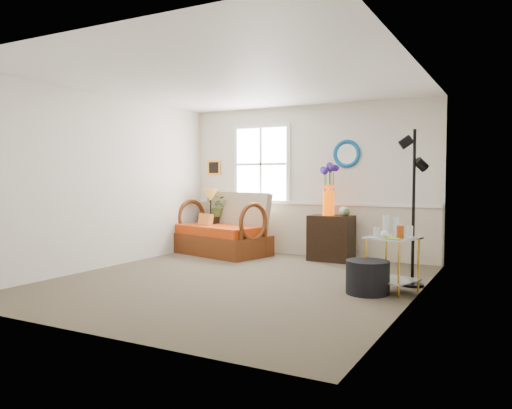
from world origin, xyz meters
The scene contains 19 objects.
floor centered at (0.00, 0.00, 0.00)m, with size 4.50×5.00×0.01m, color brown.
ceiling centered at (0.00, 0.00, 2.60)m, with size 4.50×5.00×0.01m, color white.
walls centered at (0.00, 0.00, 1.30)m, with size 4.51×5.01×2.60m.
wainscot centered at (0.00, 2.48, 0.45)m, with size 4.46×0.02×0.90m, color #C1B397.
chair_rail centered at (0.00, 2.47, 0.92)m, with size 4.46×0.04×0.06m, color white.
window centered at (-0.90, 2.47, 1.60)m, with size 1.14×0.06×1.44m, color white, non-canonical shape.
picture centered at (-1.92, 2.48, 1.55)m, with size 0.28×0.03×0.28m, color orange.
mirror centered at (0.70, 2.48, 1.75)m, with size 0.47×0.47×0.07m, color #106E9C.
loveseat centered at (-1.40, 1.90, 0.55)m, with size 1.67×0.95×1.09m, color #541F05, non-canonical shape.
throw_pillow centered at (-1.71, 1.84, 0.54)m, with size 0.36×0.09×0.36m, color #C14A10, non-canonical shape.
lamp_stand centered at (-1.83, 2.22, 0.32)m, with size 0.36×0.36×0.63m, color black, non-canonical shape.
table_lamp centered at (-1.83, 2.21, 0.89)m, with size 0.28×0.28×0.51m, color #B67F2A, non-canonical shape.
potted_plant centered at (-1.69, 2.25, 0.79)m, with size 0.35×0.39×0.30m, color #41612A.
cabinet centered at (0.55, 2.15, 0.37)m, with size 0.69×0.44×0.74m, color black, non-canonical shape.
flower_vase centered at (0.51, 2.14, 1.16)m, with size 0.24×0.24×0.83m, color #EC4B00, non-canonical shape.
side_table centered at (1.95, 0.35, 0.33)m, with size 0.51×0.51×0.65m, color gold, non-canonical shape.
tabletop_items centered at (1.96, 0.33, 0.78)m, with size 0.43×0.43×0.26m, color silver, non-canonical shape.
floor_lamp centered at (2.10, 0.80, 0.97)m, with size 0.28×0.28×1.95m, color black, non-canonical shape.
ottoman centered at (1.72, 0.13, 0.19)m, with size 0.50×0.50×0.39m, color black.
Camera 1 is at (3.28, -5.56, 1.34)m, focal length 35.00 mm.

